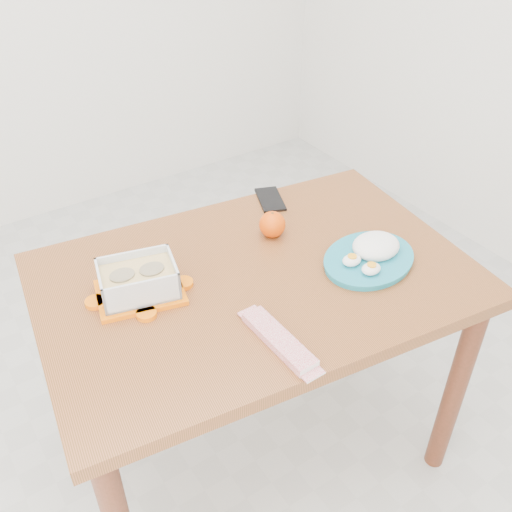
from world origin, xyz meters
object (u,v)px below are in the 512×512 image
orange_fruit (272,224)px  smartphone (270,199)px  food_container (138,281)px  rice_plate (371,253)px  dining_table (256,304)px

orange_fruit → smartphone: orange_fruit is taller
food_container → rice_plate: size_ratio=0.76×
rice_plate → smartphone: (-0.05, 0.41, -0.02)m
dining_table → orange_fruit: 0.24m
dining_table → smartphone: (0.25, 0.29, 0.11)m
food_container → orange_fruit: bearing=18.4°
rice_plate → smartphone: rice_plate is taller
dining_table → food_container: food_container is taller
dining_table → food_container: (-0.29, 0.09, 0.15)m
dining_table → orange_fruit: orange_fruit is taller
rice_plate → dining_table: bearing=145.2°
food_container → smartphone: (0.54, 0.20, -0.04)m
dining_table → smartphone: 0.40m
orange_fruit → dining_table: bearing=-138.2°
smartphone → dining_table: bearing=-109.1°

